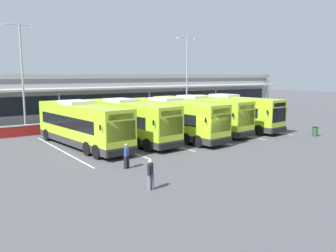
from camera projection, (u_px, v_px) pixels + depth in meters
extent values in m
plane|color=#4C4C51|center=(211.00, 147.00, 28.22)|extent=(200.00, 200.00, 0.00)
cube|color=#B7B7B2|center=(85.00, 97.00, 49.58)|extent=(70.00, 10.00, 5.50)
cube|color=#19232D|center=(99.00, 102.00, 45.60)|extent=(66.00, 0.08, 2.20)
cube|color=#4C4C51|center=(99.00, 81.00, 45.17)|extent=(68.00, 0.08, 0.60)
cube|color=beige|center=(104.00, 88.00, 44.13)|extent=(67.00, 3.00, 0.24)
cube|color=gray|center=(84.00, 76.00, 49.14)|extent=(70.00, 10.00, 0.50)
cylinder|color=#999999|center=(60.00, 108.00, 39.91)|extent=(0.20, 0.20, 4.20)
cylinder|color=#999999|center=(149.00, 103.00, 47.02)|extent=(0.20, 0.20, 4.20)
cylinder|color=#999999|center=(216.00, 99.00, 54.13)|extent=(0.20, 0.20, 4.20)
cylinder|color=#999999|center=(266.00, 97.00, 61.24)|extent=(0.20, 0.20, 4.20)
cube|color=maroon|center=(127.00, 122.00, 39.83)|extent=(60.00, 0.36, 1.00)
cube|color=#B2B2B2|center=(126.00, 117.00, 39.75)|extent=(60.00, 0.40, 0.10)
cube|color=#B7DB2D|center=(82.00, 124.00, 28.18)|extent=(3.61, 12.18, 3.19)
cube|color=#333333|center=(83.00, 140.00, 28.38)|extent=(3.64, 12.20, 0.56)
cube|color=black|center=(80.00, 121.00, 28.45)|extent=(3.43, 9.79, 0.96)
cube|color=black|center=(121.00, 131.00, 23.69)|extent=(2.31, 0.31, 1.40)
cube|color=black|center=(121.00, 117.00, 23.54)|extent=(2.05, 0.26, 0.40)
cube|color=silver|center=(76.00, 102.00, 28.68)|extent=(2.29, 2.97, 0.28)
cube|color=black|center=(123.00, 152.00, 23.83)|extent=(2.45, 0.38, 0.44)
cube|color=black|center=(136.00, 124.00, 24.84)|extent=(0.09, 0.13, 0.36)
cube|color=black|center=(100.00, 128.00, 22.97)|extent=(0.09, 0.13, 0.36)
cylinder|color=black|center=(72.00, 132.00, 32.61)|extent=(0.41, 1.06, 1.04)
cylinder|color=black|center=(47.00, 135.00, 31.08)|extent=(0.41, 1.06, 1.04)
cylinder|color=black|center=(116.00, 144.00, 26.75)|extent=(0.41, 1.06, 1.04)
cylinder|color=black|center=(88.00, 149.00, 25.21)|extent=(0.41, 1.06, 1.04)
cylinder|color=black|center=(125.00, 147.00, 25.70)|extent=(0.41, 1.06, 1.04)
cylinder|color=black|center=(97.00, 152.00, 24.16)|extent=(0.41, 1.06, 1.04)
cube|color=#B7DB2D|center=(127.00, 120.00, 30.50)|extent=(3.61, 12.18, 3.19)
cube|color=#333333|center=(128.00, 135.00, 30.69)|extent=(3.64, 12.20, 0.56)
cube|color=black|center=(125.00, 117.00, 30.77)|extent=(3.43, 9.79, 0.96)
cube|color=black|center=(171.00, 126.00, 26.01)|extent=(2.31, 0.31, 1.40)
cube|color=black|center=(171.00, 113.00, 25.85)|extent=(2.05, 0.26, 0.40)
cube|color=silver|center=(121.00, 100.00, 31.00)|extent=(2.29, 2.97, 0.28)
cube|color=black|center=(172.00, 146.00, 26.15)|extent=(2.45, 0.38, 0.44)
cube|color=black|center=(182.00, 119.00, 27.15)|extent=(0.09, 0.13, 0.36)
cube|color=black|center=(153.00, 123.00, 25.28)|extent=(0.09, 0.13, 0.36)
cylinder|color=black|center=(112.00, 128.00, 34.93)|extent=(0.41, 1.06, 1.04)
cylinder|color=black|center=(91.00, 131.00, 33.39)|extent=(0.41, 1.06, 1.04)
cylinder|color=black|center=(161.00, 139.00, 29.07)|extent=(0.41, 1.06, 1.04)
cylinder|color=black|center=(138.00, 142.00, 27.53)|extent=(0.41, 1.06, 1.04)
cylinder|color=black|center=(171.00, 141.00, 28.02)|extent=(0.41, 1.06, 1.04)
cylinder|color=black|center=(148.00, 145.00, 26.48)|extent=(0.41, 1.06, 1.04)
cube|color=#B7DB2D|center=(172.00, 118.00, 32.03)|extent=(3.61, 12.18, 3.19)
cube|color=#333333|center=(172.00, 132.00, 32.22)|extent=(3.64, 12.20, 0.56)
cube|color=black|center=(169.00, 115.00, 32.29)|extent=(3.43, 9.79, 0.96)
cube|color=black|center=(221.00, 123.00, 27.53)|extent=(2.31, 0.31, 1.40)
cube|color=black|center=(221.00, 111.00, 27.38)|extent=(2.05, 0.26, 0.40)
cube|color=silver|center=(165.00, 99.00, 32.52)|extent=(2.29, 2.97, 0.28)
cube|color=black|center=(222.00, 142.00, 27.67)|extent=(2.45, 0.38, 0.44)
cube|color=black|center=(229.00, 117.00, 28.68)|extent=(0.09, 0.13, 0.36)
cube|color=black|center=(205.00, 120.00, 26.81)|extent=(0.09, 0.13, 0.36)
cylinder|color=black|center=(152.00, 126.00, 36.45)|extent=(0.41, 1.06, 1.04)
cylinder|color=black|center=(134.00, 128.00, 34.92)|extent=(0.41, 1.06, 1.04)
cylinder|color=black|center=(206.00, 136.00, 30.59)|extent=(0.41, 1.06, 1.04)
cylinder|color=black|center=(186.00, 139.00, 29.06)|extent=(0.41, 1.06, 1.04)
cylinder|color=black|center=(218.00, 138.00, 29.54)|extent=(0.41, 1.06, 1.04)
cylinder|color=black|center=(198.00, 141.00, 28.00)|extent=(0.41, 1.06, 1.04)
cube|color=#B7DB2D|center=(199.00, 114.00, 35.42)|extent=(3.61, 12.18, 3.19)
cube|color=#333333|center=(199.00, 127.00, 35.61)|extent=(3.64, 12.20, 0.56)
cube|color=black|center=(196.00, 111.00, 35.68)|extent=(3.43, 9.79, 0.96)
cube|color=black|center=(246.00, 118.00, 30.92)|extent=(2.31, 0.31, 1.40)
cube|color=black|center=(247.00, 107.00, 30.77)|extent=(2.05, 0.26, 0.40)
cube|color=silver|center=(192.00, 97.00, 35.91)|extent=(2.29, 2.97, 0.28)
cube|color=black|center=(247.00, 134.00, 31.06)|extent=(2.45, 0.38, 0.44)
cube|color=black|center=(253.00, 113.00, 32.07)|extent=(0.09, 0.13, 0.36)
cube|color=black|center=(233.00, 115.00, 30.20)|extent=(0.09, 0.13, 0.36)
cylinder|color=black|center=(178.00, 122.00, 39.84)|extent=(0.41, 1.06, 1.04)
cylinder|color=black|center=(162.00, 124.00, 38.31)|extent=(0.41, 1.06, 1.04)
cylinder|color=black|center=(230.00, 130.00, 33.98)|extent=(0.41, 1.06, 1.04)
cylinder|color=black|center=(214.00, 132.00, 32.45)|extent=(0.41, 1.06, 1.04)
cylinder|color=black|center=(242.00, 131.00, 32.93)|extent=(0.41, 1.06, 1.04)
cylinder|color=black|center=(226.00, 134.00, 31.39)|extent=(0.41, 1.06, 1.04)
cube|color=#B7DB2D|center=(231.00, 112.00, 37.71)|extent=(3.61, 12.18, 3.19)
cube|color=#333333|center=(230.00, 123.00, 37.90)|extent=(3.64, 12.20, 0.56)
cube|color=black|center=(228.00, 109.00, 37.97)|extent=(3.43, 9.79, 0.96)
cube|color=black|center=(279.00, 115.00, 33.22)|extent=(2.31, 0.31, 1.40)
cube|color=black|center=(280.00, 105.00, 33.06)|extent=(2.05, 0.26, 0.40)
cube|color=silver|center=(224.00, 95.00, 38.21)|extent=(2.29, 2.97, 0.28)
cube|color=black|center=(279.00, 130.00, 33.35)|extent=(2.45, 0.38, 0.44)
cube|color=black|center=(284.00, 110.00, 34.36)|extent=(0.09, 0.13, 0.36)
cube|color=black|center=(267.00, 112.00, 32.49)|extent=(0.09, 0.13, 0.36)
cylinder|color=black|center=(207.00, 119.00, 42.14)|extent=(0.41, 1.06, 1.04)
cylinder|color=black|center=(193.00, 121.00, 40.60)|extent=(0.41, 1.06, 1.04)
cylinder|color=black|center=(261.00, 126.00, 36.28)|extent=(0.41, 1.06, 1.04)
cylinder|color=black|center=(248.00, 129.00, 34.74)|extent=(0.41, 1.06, 1.04)
cylinder|color=black|center=(273.00, 128.00, 35.22)|extent=(0.41, 1.06, 1.04)
cylinder|color=black|center=(259.00, 130.00, 33.69)|extent=(0.41, 1.06, 1.04)
cube|color=silver|center=(61.00, 150.00, 27.04)|extent=(0.14, 13.00, 0.01)
cube|color=silver|center=(109.00, 144.00, 29.44)|extent=(0.14, 13.00, 0.01)
cube|color=silver|center=(151.00, 139.00, 31.85)|extent=(0.14, 13.00, 0.01)
cube|color=silver|center=(186.00, 134.00, 34.26)|extent=(0.14, 13.00, 0.01)
cube|color=silver|center=(217.00, 131.00, 36.67)|extent=(0.14, 13.00, 0.01)
cube|color=silver|center=(244.00, 127.00, 39.07)|extent=(0.14, 13.00, 0.01)
cube|color=black|center=(125.00, 162.00, 21.66)|extent=(0.23, 0.22, 0.84)
cube|color=black|center=(128.00, 162.00, 21.80)|extent=(0.23, 0.22, 0.84)
cube|color=#2D5693|center=(126.00, 151.00, 21.63)|extent=(0.39, 0.40, 0.56)
cube|color=#2D5693|center=(126.00, 152.00, 21.42)|extent=(0.13, 0.13, 0.54)
cube|color=#2D5693|center=(127.00, 151.00, 21.85)|extent=(0.13, 0.13, 0.54)
sphere|color=tan|center=(126.00, 145.00, 21.57)|extent=(0.22, 0.22, 0.22)
cube|color=slate|center=(149.00, 182.00, 17.61)|extent=(0.22, 0.23, 0.84)
cube|color=slate|center=(152.00, 182.00, 17.73)|extent=(0.22, 0.23, 0.84)
cube|color=black|center=(150.00, 169.00, 17.56)|extent=(0.40, 0.38, 0.56)
cube|color=black|center=(149.00, 170.00, 17.36)|extent=(0.13, 0.13, 0.54)
cube|color=black|center=(152.00, 168.00, 17.78)|extent=(0.13, 0.13, 0.54)
sphere|color=#DBB293|center=(150.00, 161.00, 17.51)|extent=(0.22, 0.22, 0.22)
cylinder|color=#9E9EA3|center=(23.00, 79.00, 34.76)|extent=(0.20, 0.20, 11.00)
cylinder|color=#9E9EA3|center=(19.00, 25.00, 33.97)|extent=(2.80, 0.10, 0.10)
cube|color=silver|center=(4.00, 25.00, 33.18)|extent=(0.44, 0.28, 0.20)
cube|color=silver|center=(34.00, 27.00, 34.79)|extent=(0.44, 0.28, 0.20)
cylinder|color=#9E9EA3|center=(187.00, 78.00, 46.57)|extent=(0.20, 0.20, 11.00)
cylinder|color=#9E9EA3|center=(187.00, 38.00, 45.78)|extent=(2.80, 0.10, 0.10)
cube|color=silver|center=(179.00, 38.00, 44.99)|extent=(0.44, 0.28, 0.20)
cube|color=silver|center=(195.00, 39.00, 46.60)|extent=(0.44, 0.28, 0.20)
cylinder|color=#2D5133|center=(315.00, 132.00, 33.24)|extent=(0.52, 0.52, 0.85)
cylinder|color=black|center=(315.00, 127.00, 33.18)|extent=(0.54, 0.54, 0.08)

